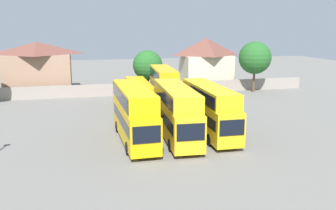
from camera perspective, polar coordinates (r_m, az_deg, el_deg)
The scene contains 11 objects.
ground at distance 51.93m, azimuth -3.88°, elevation 0.61°, with size 140.00×140.00×0.00m, color slate.
depot_boundary_wall at distance 56.86m, azimuth -4.79°, elevation 2.51°, with size 56.00×0.50×1.80m, color gray.
bus_1 at distance 33.25m, azimuth -5.30°, elevation -0.96°, with size 2.77×11.25×4.99m.
bus_2 at distance 34.04m, azimuth 1.23°, elevation -0.69°, with size 3.25×11.81×4.89m.
bus_3 at distance 35.61m, azimuth 6.44°, elevation -0.33°, with size 2.72×11.50×4.74m.
bus_4 at distance 46.76m, azimuth -4.56°, elevation 1.81°, with size 2.87×11.03×3.50m.
bus_5 at distance 47.70m, azimuth -0.66°, elevation 3.09°, with size 3.30×10.77×5.06m.
house_terrace_left at distance 61.69m, azimuth -19.50°, elevation 5.60°, with size 10.39×8.31×8.03m.
house_terrace_centre at distance 65.09m, azimuth 5.93°, elevation 6.69°, with size 8.68×6.45×8.38m.
tree_behind_wall at distance 60.09m, azimuth 13.36°, elevation 7.15°, with size 5.14×5.14×8.07m.
tree_right_of_lot at distance 59.21m, azimuth -3.19°, elevation 6.20°, with size 4.78×4.78×6.67m.
Camera 1 is at (-8.49, -32.20, 10.24)m, focal length 39.20 mm.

